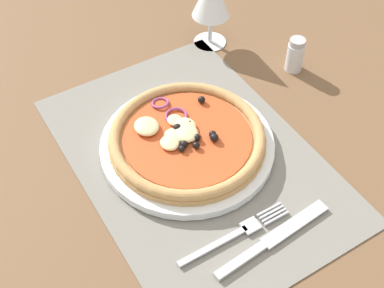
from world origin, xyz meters
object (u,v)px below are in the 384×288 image
plate (187,145)px  knife (274,238)px  pizza (186,137)px  fork (240,232)px  pepper_shaker (295,55)px

plate → knife: size_ratio=1.39×
pizza → plate: bearing=26.6°
pizza → fork: 17.82cm
pizza → pepper_shaker: pepper_shaker is taller
fork → knife: (3.36, 3.47, 0.03)cm
plate → knife: bearing=4.5°
pizza → knife: pizza is taller
plate → knife: plate is taller
knife → pepper_shaker: size_ratio=3.00×
pizza → knife: (20.95, 1.71, -2.27)cm
fork → pizza: bearing=84.5°
pizza → knife: bearing=4.7°
pizza → knife: 21.14cm
plate → pepper_shaker: (-7.02, 27.48, 2.14)cm
knife → pepper_shaker: bearing=42.7°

